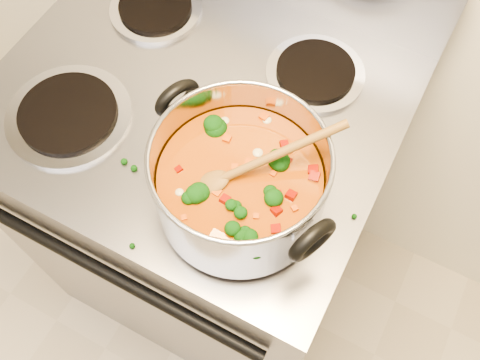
% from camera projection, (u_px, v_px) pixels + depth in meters
% --- Properties ---
extents(electric_range, '(0.75, 0.67, 1.08)m').
position_uv_depth(electric_range, '(208.00, 201.00, 1.39)').
color(electric_range, gray).
rests_on(electric_range, ground).
extents(stockpot, '(0.33, 0.27, 0.16)m').
position_uv_depth(stockpot, '(240.00, 182.00, 0.81)').
color(stockpot, '#A7A7AF').
rests_on(stockpot, electric_range).
extents(wooden_spoon, '(0.19, 0.18, 0.10)m').
position_uv_depth(wooden_spoon, '(245.00, 169.00, 0.77)').
color(wooden_spoon, brown).
rests_on(wooden_spoon, stockpot).
extents(cooktop_crumbs, '(0.15, 0.07, 0.01)m').
position_uv_depth(cooktop_crumbs, '(129.00, 223.00, 0.86)').
color(cooktop_crumbs, black).
rests_on(cooktop_crumbs, electric_range).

